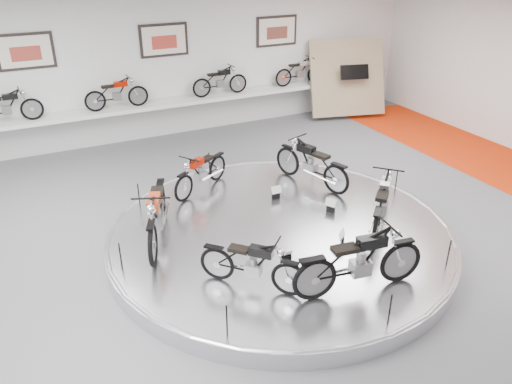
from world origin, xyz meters
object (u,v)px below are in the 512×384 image
bike_c (157,213)px  bike_b (201,171)px  bike_e (360,261)px  bike_a (311,163)px  bike_f (382,202)px  bike_d (252,263)px  shelf (172,103)px  display_platform (280,235)px

bike_c → bike_b: bearing=159.9°
bike_b → bike_e: bearing=69.4°
bike_a → bike_c: bike_c is taller
bike_b → bike_f: size_ratio=0.87×
bike_c → bike_d: 2.17m
bike_b → bike_e: (0.90, -4.30, 0.10)m
shelf → bike_b: size_ratio=7.34×
shelf → bike_a: bearing=-73.1°
shelf → bike_f: size_ratio=6.41×
shelf → bike_e: 8.53m
bike_e → bike_f: bearing=49.9°
display_platform → bike_d: 1.92m
bike_a → bike_d: bike_a is taller
shelf → bike_f: (1.73, -7.14, -0.20)m
bike_c → display_platform: bearing=95.9°
shelf → bike_f: bearing=-76.4°
bike_c → bike_d: (0.91, -1.97, -0.12)m
bike_a → shelf: bearing=-1.1°
display_platform → bike_e: bike_e is taller
bike_a → bike_b: size_ratio=1.15×
bike_b → bike_d: (-0.50, -3.52, -0.01)m
bike_d → bike_f: bearing=57.8°
bike_a → bike_e: bearing=140.8°
bike_c → bike_f: bike_c is taller
bike_f → bike_b: bearing=87.0°
display_platform → bike_a: bearing=42.4°
bike_a → bike_b: bike_a is taller
bike_e → bike_c: bearing=138.4°
display_platform → bike_a: (1.52, 1.39, 0.66)m
display_platform → bike_b: bearing=108.7°
bike_f → bike_e: bearing=178.3°
bike_d → bike_e: size_ratio=0.81×
shelf → bike_d: (-1.24, -7.75, -0.26)m
display_platform → bike_d: (-1.24, -1.35, 0.59)m
bike_b → display_platform: bearing=76.2°
display_platform → bike_b: 2.37m
bike_b → bike_e: size_ratio=0.82×
shelf → bike_e: bearing=-88.9°
shelf → bike_e: size_ratio=6.03×
bike_d → bike_e: bike_e is taller
shelf → bike_f: 7.35m
bike_e → bike_a: bearing=77.3°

